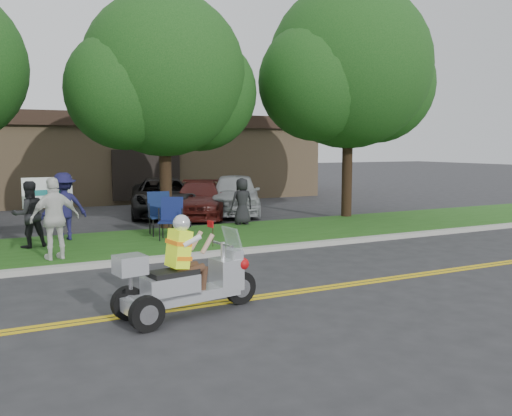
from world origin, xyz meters
name	(u,v)px	position (x,y,z in m)	size (l,w,h in m)	color
ground	(259,289)	(0.00, 0.00, 0.00)	(120.00, 120.00, 0.00)	#28282B
centerline_near	(274,296)	(0.00, -0.58, 0.01)	(60.00, 0.10, 0.01)	gold
centerline_far	(270,294)	(0.00, -0.42, 0.01)	(60.00, 0.10, 0.01)	gold
curb	(199,255)	(0.00, 3.05, 0.06)	(60.00, 0.25, 0.12)	#A8A89E
grass_verge	(171,241)	(0.00, 5.20, 0.06)	(60.00, 4.00, 0.10)	#1F4B14
commercial_building	(125,157)	(2.00, 18.98, 2.01)	(18.00, 8.20, 4.00)	#9E7F5B
tree_mid	(165,82)	(0.55, 7.23, 4.43)	(5.88, 4.80, 7.05)	#332114
tree_right	(350,74)	(7.06, 7.03, 5.03)	(6.86, 5.60, 8.07)	#332114
business_sign	(48,196)	(-2.90, 6.60, 1.26)	(1.25, 0.06, 1.75)	silver
trike_scooter	(184,281)	(-1.71, -0.88, 0.54)	(2.38, 0.94, 1.56)	black
lawn_chair_a	(171,216)	(0.03, 5.21, 0.73)	(0.79, 0.80, 1.11)	black
lawn_chair_b	(160,210)	(-0.02, 6.09, 0.77)	(0.68, 0.70, 1.19)	black
spectator_adult_mid	(29,214)	(-3.44, 5.59, 0.92)	(0.79, 0.61, 1.62)	black
spectator_adult_right	(55,218)	(-3.03, 3.83, 1.00)	(1.05, 0.44, 1.80)	silver
spectator_chair_a	(64,206)	(-2.54, 6.33, 0.99)	(1.15, 0.66, 1.78)	#1A1845
spectator_chair_b	(242,201)	(2.84, 6.80, 0.84)	(0.72, 0.47, 1.46)	black
parked_car_mid	(163,197)	(1.50, 10.81, 0.69)	(2.29, 4.97, 1.38)	black
parked_car_right	(199,199)	(2.55, 9.84, 0.64)	(1.78, 4.39, 1.27)	#491411
parked_car_far_right	(235,194)	(4.00, 9.91, 0.78)	(1.83, 4.55, 1.55)	#9FA2A6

